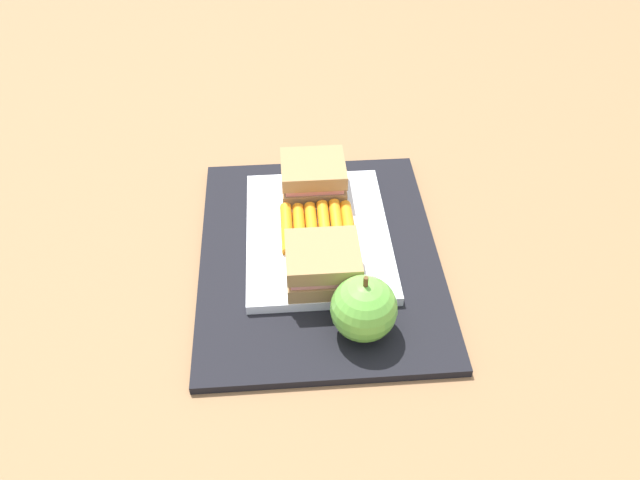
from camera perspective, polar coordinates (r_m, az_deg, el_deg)
ground_plane at (r=0.77m, az=-0.07°, el=-1.65°), size 2.40×2.40×0.00m
lunchbag_mat at (r=0.77m, az=-0.07°, el=-1.38°), size 0.36×0.28×0.01m
food_tray at (r=0.78m, az=-0.21°, el=0.48°), size 0.23×0.17×0.01m
sandwich_half_left at (r=0.82m, az=-0.60°, el=5.59°), size 0.07×0.08×0.04m
sandwich_half_right at (r=0.70m, az=0.25°, el=-2.12°), size 0.07×0.08×0.04m
carrot_sticks_bundle at (r=0.77m, az=-0.18°, el=1.20°), size 0.08×0.09×0.02m
apple at (r=0.66m, az=3.89°, el=-6.05°), size 0.07×0.07×0.08m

